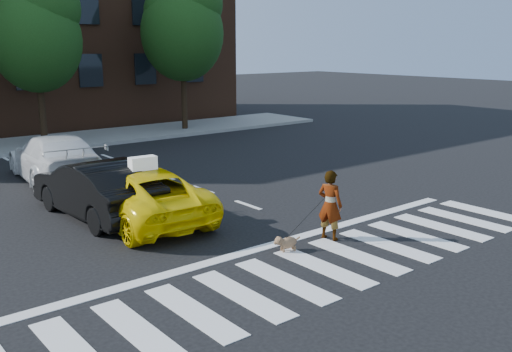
# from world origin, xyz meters

# --- Properties ---
(ground) EXTENTS (120.00, 120.00, 0.00)m
(ground) POSITION_xyz_m (0.00, 0.00, 0.00)
(ground) COLOR black
(ground) RESTS_ON ground
(crosswalk) EXTENTS (13.00, 2.40, 0.01)m
(crosswalk) POSITION_xyz_m (0.00, 0.00, 0.01)
(crosswalk) COLOR silver
(crosswalk) RESTS_ON ground
(stop_line) EXTENTS (12.00, 0.30, 0.01)m
(stop_line) POSITION_xyz_m (0.00, 1.60, 0.01)
(stop_line) COLOR silver
(stop_line) RESTS_ON ground
(sidewalk_far) EXTENTS (30.00, 4.00, 0.15)m
(sidewalk_far) POSITION_xyz_m (0.00, 17.50, 0.07)
(sidewalk_far) COLOR slate
(sidewalk_far) RESTS_ON ground
(tree_mid) EXTENTS (3.69, 3.69, 7.10)m
(tree_mid) POSITION_xyz_m (0.53, 17.00, 4.85)
(tree_mid) COLOR black
(tree_mid) RESTS_ON ground
(tree_right) EXTENTS (4.00, 4.00, 7.70)m
(tree_right) POSITION_xyz_m (7.53, 17.00, 5.26)
(tree_right) COLOR black
(tree_right) RESTS_ON ground
(taxi) EXTENTS (2.49, 4.86, 1.31)m
(taxi) POSITION_xyz_m (-1.29, 5.00, 0.66)
(taxi) COLOR yellow
(taxi) RESTS_ON ground
(black_sedan) EXTENTS (1.77, 4.51, 1.46)m
(black_sedan) POSITION_xyz_m (-2.00, 5.96, 0.73)
(black_sedan) COLOR black
(black_sedan) RESTS_ON ground
(white_suv) EXTENTS (2.63, 5.36, 1.50)m
(white_suv) POSITION_xyz_m (-1.40, 10.45, 0.75)
(white_suv) COLOR silver
(white_suv) RESTS_ON ground
(woman) EXTENTS (0.52, 0.66, 1.58)m
(woman) POSITION_xyz_m (1.31, 1.10, 0.79)
(woman) COLOR #999999
(woman) RESTS_ON ground
(dog) EXTENTS (0.59, 0.36, 0.34)m
(dog) POSITION_xyz_m (0.03, 1.12, 0.20)
(dog) COLOR olive
(dog) RESTS_ON ground
(taxi_sign) EXTENTS (0.67, 0.32, 0.32)m
(taxi_sign) POSITION_xyz_m (-1.29, 4.80, 1.47)
(taxi_sign) COLOR white
(taxi_sign) RESTS_ON taxi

